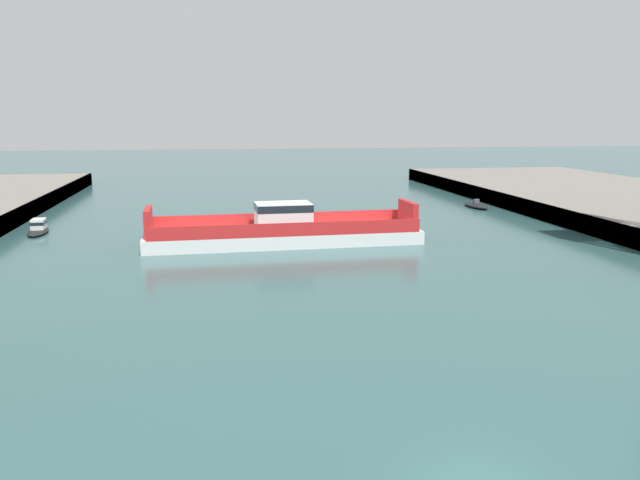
# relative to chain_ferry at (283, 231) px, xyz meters

# --- Properties ---
(chain_ferry) EXTENTS (23.12, 6.45, 3.45)m
(chain_ferry) POSITION_rel_chain_ferry_xyz_m (0.00, 0.00, 0.00)
(chain_ferry) COLOR silver
(chain_ferry) RESTS_ON ground
(moored_boat_near_right) EXTENTS (1.84, 5.01, 1.30)m
(moored_boat_near_right) POSITION_rel_chain_ferry_xyz_m (-21.63, 8.56, -0.56)
(moored_boat_near_right) COLOR black
(moored_boat_near_right) RESTS_ON ground
(moored_boat_mid_right) EXTENTS (1.97, 5.10, 1.00)m
(moored_boat_mid_right) POSITION_rel_chain_ferry_xyz_m (24.76, 17.74, -0.79)
(moored_boat_mid_right) COLOR black
(moored_boat_mid_right) RESTS_ON ground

